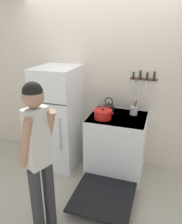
{
  "coord_description": "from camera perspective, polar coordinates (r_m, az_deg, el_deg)",
  "views": [
    {
      "loc": [
        0.84,
        -3.16,
        2.09
      ],
      "look_at": [
        -0.05,
        -0.49,
        1.0
      ],
      "focal_mm": 35.0,
      "sensor_mm": 36.0,
      "label": 1
    }
  ],
  "objects": [
    {
      "name": "ground_plane",
      "position": [
        3.88,
        3.02,
        -11.47
      ],
      "size": [
        14.0,
        14.0,
        0.0
      ],
      "primitive_type": "plane",
      "color": "#B2A893"
    },
    {
      "name": "wall_back",
      "position": [
        3.4,
        3.57,
        7.23
      ],
      "size": [
        10.0,
        0.06,
        2.55
      ],
      "color": "beige",
      "rests_on": "ground_plane"
    },
    {
      "name": "refrigerator",
      "position": [
        3.43,
        -8.29,
        -1.46
      ],
      "size": [
        0.59,
        0.71,
        1.57
      ],
      "color": "white",
      "rests_on": "ground_plane"
    },
    {
      "name": "stove_range",
      "position": [
        3.27,
        6.49,
        -8.97
      ],
      "size": [
        0.8,
        1.43,
        0.92
      ],
      "color": "white",
      "rests_on": "ground_plane"
    },
    {
      "name": "dutch_oven_pot",
      "position": [
        2.99,
        3.11,
        -0.57
      ],
      "size": [
        0.29,
        0.25,
        0.15
      ],
      "color": "red",
      "rests_on": "stove_range"
    },
    {
      "name": "tea_kettle",
      "position": [
        3.23,
        4.66,
        1.2
      ],
      "size": [
        0.2,
        0.16,
        0.23
      ],
      "color": "black",
      "rests_on": "stove_range"
    },
    {
      "name": "utensil_jar",
      "position": [
        3.18,
        11.13,
        0.37
      ],
      "size": [
        0.1,
        0.1,
        0.24
      ],
      "color": "#B7BABF",
      "rests_on": "stove_range"
    },
    {
      "name": "person",
      "position": [
        2.21,
        -13.49,
        -10.68
      ],
      "size": [
        0.35,
        0.4,
        1.67
      ],
      "rotation": [
        0.0,
        0.0,
        1.18
      ],
      "color": "#2D2D30",
      "rests_on": "ground_plane"
    },
    {
      "name": "wall_knife_strip",
      "position": [
        3.22,
        13.55,
        8.43
      ],
      "size": [
        0.38,
        0.03,
        0.35
      ],
      "color": "brown"
    }
  ]
}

